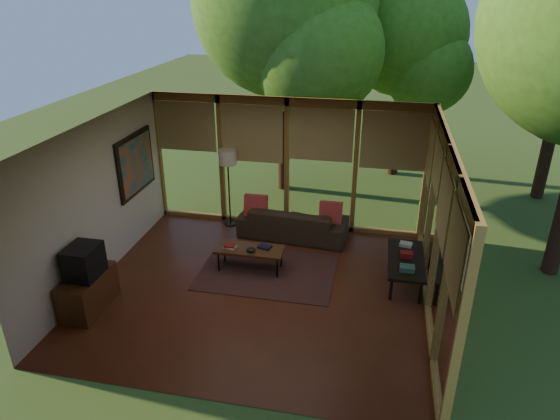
% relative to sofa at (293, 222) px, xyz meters
% --- Properties ---
extents(floor, '(5.50, 5.50, 0.00)m').
position_rel_sofa_xyz_m(floor, '(-0.23, -2.00, -0.31)').
color(floor, '#5E2A18').
rests_on(floor, ground).
extents(ceiling, '(5.50, 5.50, 0.00)m').
position_rel_sofa_xyz_m(ceiling, '(-0.23, -2.00, 2.39)').
color(ceiling, white).
rests_on(ceiling, ground).
extents(wall_left, '(0.04, 5.00, 2.70)m').
position_rel_sofa_xyz_m(wall_left, '(-2.98, -2.00, 1.04)').
color(wall_left, silver).
rests_on(wall_left, ground).
extents(wall_front, '(5.50, 0.04, 2.70)m').
position_rel_sofa_xyz_m(wall_front, '(-0.23, -4.50, 1.04)').
color(wall_front, silver).
rests_on(wall_front, ground).
extents(window_wall_back, '(5.50, 0.12, 2.70)m').
position_rel_sofa_xyz_m(window_wall_back, '(-0.23, 0.50, 1.04)').
color(window_wall_back, olive).
rests_on(window_wall_back, ground).
extents(window_wall_right, '(0.12, 5.00, 2.70)m').
position_rel_sofa_xyz_m(window_wall_right, '(2.52, -2.00, 1.04)').
color(window_wall_right, olive).
rests_on(window_wall_right, ground).
extents(tree_nw, '(4.04, 4.04, 6.29)m').
position_rel_sofa_xyz_m(tree_nw, '(-0.70, 2.60, 3.95)').
color(tree_nw, '#321B12').
rests_on(tree_nw, ground).
extents(tree_ne, '(2.97, 2.97, 5.02)m').
position_rel_sofa_xyz_m(tree_ne, '(1.97, 4.25, 3.21)').
color(tree_ne, '#321B12').
rests_on(tree_ne, ground).
extents(rug, '(2.37, 1.68, 0.01)m').
position_rel_sofa_xyz_m(rug, '(-0.20, -1.44, -0.31)').
color(rug, brown).
rests_on(rug, floor).
extents(sofa, '(2.20, 1.02, 0.62)m').
position_rel_sofa_xyz_m(sofa, '(0.00, 0.00, 0.00)').
color(sofa, '#35271A').
rests_on(sofa, floor).
extents(pillow_left, '(0.46, 0.25, 0.48)m').
position_rel_sofa_xyz_m(pillow_left, '(-0.75, -0.05, 0.30)').
color(pillow_left, maroon).
rests_on(pillow_left, sofa).
extents(pillow_right, '(0.44, 0.24, 0.46)m').
position_rel_sofa_xyz_m(pillow_right, '(0.75, -0.05, 0.29)').
color(pillow_right, maroon).
rests_on(pillow_right, sofa).
extents(ct_book_lower, '(0.24, 0.20, 0.03)m').
position_rel_sofa_xyz_m(ct_book_lower, '(-0.87, -1.46, 0.13)').
color(ct_book_lower, beige).
rests_on(ct_book_lower, coffee_table).
extents(ct_book_upper, '(0.19, 0.15, 0.03)m').
position_rel_sofa_xyz_m(ct_book_upper, '(-0.87, -1.46, 0.16)').
color(ct_book_upper, maroon).
rests_on(ct_book_upper, coffee_table).
extents(ct_book_side, '(0.26, 0.22, 0.03)m').
position_rel_sofa_xyz_m(ct_book_side, '(-0.27, -1.33, 0.13)').
color(ct_book_side, black).
rests_on(ct_book_side, coffee_table).
extents(ct_bowl, '(0.16, 0.16, 0.07)m').
position_rel_sofa_xyz_m(ct_bowl, '(-0.47, -1.51, 0.15)').
color(ct_bowl, black).
rests_on(ct_bowl, coffee_table).
extents(media_cabinet, '(0.50, 1.00, 0.60)m').
position_rel_sofa_xyz_m(media_cabinet, '(-2.70, -3.05, -0.01)').
color(media_cabinet, '#4E2C15').
rests_on(media_cabinet, floor).
extents(television, '(0.45, 0.55, 0.50)m').
position_rel_sofa_xyz_m(television, '(-2.68, -3.05, 0.54)').
color(television, black).
rests_on(television, media_cabinet).
extents(console_book_a, '(0.24, 0.17, 0.09)m').
position_rel_sofa_xyz_m(console_book_a, '(2.17, -1.67, 0.19)').
color(console_book_a, '#386356').
rests_on(console_book_a, side_console).
extents(console_book_b, '(0.21, 0.15, 0.09)m').
position_rel_sofa_xyz_m(console_book_b, '(2.17, -1.22, 0.19)').
color(console_book_b, maroon).
rests_on(console_book_b, side_console).
extents(console_book_c, '(0.24, 0.19, 0.06)m').
position_rel_sofa_xyz_m(console_book_c, '(2.17, -0.82, 0.17)').
color(console_book_c, beige).
rests_on(console_book_c, side_console).
extents(floor_lamp, '(0.36, 0.36, 1.65)m').
position_rel_sofa_xyz_m(floor_lamp, '(-1.40, 0.28, 1.09)').
color(floor_lamp, black).
rests_on(floor_lamp, floor).
extents(coffee_table, '(1.20, 0.50, 0.43)m').
position_rel_sofa_xyz_m(coffee_table, '(-0.52, -1.41, 0.08)').
color(coffee_table, '#4E2C15').
rests_on(coffee_table, floor).
extents(side_console, '(0.60, 1.40, 0.46)m').
position_rel_sofa_xyz_m(side_console, '(2.17, -1.27, 0.10)').
color(side_console, black).
rests_on(side_console, floor).
extents(wall_painting, '(0.06, 1.35, 1.15)m').
position_rel_sofa_xyz_m(wall_painting, '(-2.94, -0.60, 1.24)').
color(wall_painting, black).
rests_on(wall_painting, wall_left).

